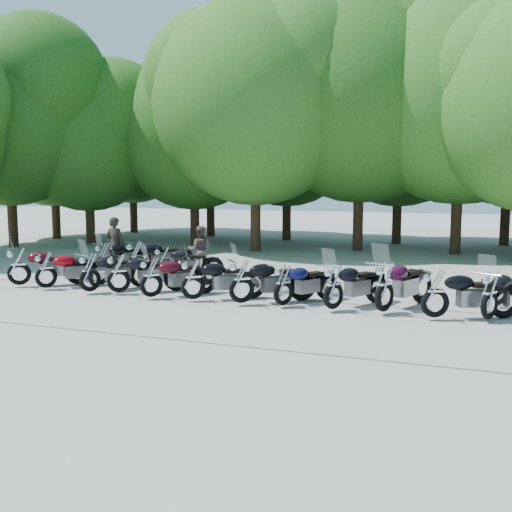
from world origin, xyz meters
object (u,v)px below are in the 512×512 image
(motorcycle_2, at_px, (90,271))
(motorcycle_9, at_px, (385,285))
(motorcycle_6, at_px, (242,280))
(motorcycle_11, at_px, (490,294))
(motorcycle_5, at_px, (193,278))
(motorcycle_14, at_px, (136,257))
(motorcycle_8, at_px, (334,285))
(rider_0, at_px, (115,245))
(motorcycle_4, at_px, (151,276))
(rider_1, at_px, (200,250))
(motorcycle_15, at_px, (164,261))
(motorcycle_1, at_px, (46,269))
(motorcycle_10, at_px, (435,292))
(motorcycle_13, at_px, (104,257))
(motorcycle_0, at_px, (19,265))
(motorcycle_3, at_px, (119,272))
(motorcycle_7, at_px, (283,283))

(motorcycle_2, relative_size, motorcycle_9, 0.91)
(motorcycle_6, distance_m, motorcycle_11, 5.69)
(motorcycle_6, bearing_deg, motorcycle_5, 48.33)
(motorcycle_2, xyz_separation_m, motorcycle_14, (-0.31, 2.89, 0.03))
(motorcycle_8, bearing_deg, rider_0, 5.89)
(motorcycle_4, xyz_separation_m, rider_1, (-0.60, 4.19, 0.18))
(motorcycle_5, height_order, motorcycle_15, motorcycle_5)
(motorcycle_1, distance_m, motorcycle_10, 10.50)
(motorcycle_4, bearing_deg, motorcycle_2, 36.34)
(motorcycle_4, bearing_deg, rider_1, -43.12)
(motorcycle_13, bearing_deg, motorcycle_0, 96.56)
(motorcycle_1, bearing_deg, motorcycle_3, -139.92)
(rider_0, bearing_deg, motorcycle_6, 149.70)
(rider_0, distance_m, rider_1, 2.88)
(motorcycle_2, distance_m, rider_0, 3.81)
(motorcycle_8, bearing_deg, motorcycle_7, 26.33)
(motorcycle_13, xyz_separation_m, rider_0, (0.03, 0.63, 0.33))
(motorcycle_0, height_order, motorcycle_3, motorcycle_0)
(motorcycle_14, distance_m, rider_1, 2.05)
(motorcycle_11, bearing_deg, motorcycle_2, 29.26)
(motorcycle_2, xyz_separation_m, motorcycle_8, (6.69, 0.08, 0.00))
(motorcycle_5, height_order, rider_1, rider_1)
(motorcycle_0, xyz_separation_m, rider_1, (3.87, 3.94, 0.15))
(motorcycle_10, relative_size, motorcycle_14, 0.97)
(motorcycle_14, height_order, rider_0, rider_0)
(motorcycle_5, height_order, motorcycle_9, motorcycle_9)
(motorcycle_0, bearing_deg, motorcycle_3, -125.27)
(motorcycle_0, distance_m, rider_0, 3.50)
(motorcycle_6, height_order, motorcycle_11, motorcycle_6)
(motorcycle_5, xyz_separation_m, motorcycle_15, (-2.29, 2.66, -0.03))
(motorcycle_4, bearing_deg, motorcycle_7, -137.94)
(motorcycle_11, bearing_deg, motorcycle_1, 28.68)
(motorcycle_2, height_order, motorcycle_8, motorcycle_8)
(motorcycle_5, distance_m, motorcycle_15, 3.51)
(motorcycle_7, distance_m, motorcycle_13, 7.47)
(motorcycle_8, distance_m, motorcycle_10, 2.29)
(motorcycle_7, relative_size, motorcycle_11, 0.94)
(motorcycle_2, relative_size, rider_0, 1.19)
(motorcycle_4, relative_size, rider_0, 1.17)
(motorcycle_1, bearing_deg, motorcycle_8, -142.34)
(motorcycle_1, relative_size, motorcycle_5, 0.98)
(rider_1, bearing_deg, motorcycle_2, 48.55)
(motorcycle_4, relative_size, motorcycle_6, 0.95)
(motorcycle_7, bearing_deg, motorcycle_3, 29.46)
(motorcycle_4, distance_m, motorcycle_11, 8.17)
(motorcycle_0, height_order, motorcycle_6, motorcycle_6)
(motorcycle_3, distance_m, rider_0, 4.03)
(motorcycle_8, bearing_deg, motorcycle_3, 27.60)
(motorcycle_3, distance_m, motorcycle_9, 7.06)
(motorcycle_10, bearing_deg, motorcycle_8, 60.43)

